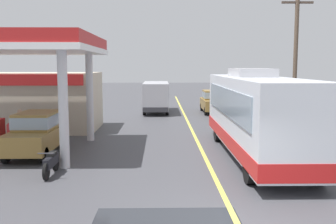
{
  "coord_description": "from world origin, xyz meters",
  "views": [
    {
      "loc": [
        -1.85,
        -8.62,
        3.8
      ],
      "look_at": [
        -1.5,
        10.0,
        1.6
      ],
      "focal_mm": 41.92,
      "sensor_mm": 36.0,
      "label": 1
    }
  ],
  "objects_px": {
    "car_at_pump": "(37,131)",
    "pedestrian_by_shop": "(20,124)",
    "car_trailing_behind_bus": "(213,100)",
    "pedestrian_near_pump": "(13,134)",
    "coach_bus_main": "(256,116)",
    "motorcycle_parked_forecourt": "(51,163)",
    "minibus_opposing_lane": "(156,94)"
  },
  "relations": [
    {
      "from": "car_at_pump",
      "to": "motorcycle_parked_forecourt",
      "type": "relative_size",
      "value": 2.33
    },
    {
      "from": "car_at_pump",
      "to": "coach_bus_main",
      "type": "bearing_deg",
      "value": -3.31
    },
    {
      "from": "coach_bus_main",
      "to": "minibus_opposing_lane",
      "type": "distance_m",
      "value": 16.49
    },
    {
      "from": "motorcycle_parked_forecourt",
      "to": "pedestrian_by_shop",
      "type": "bearing_deg",
      "value": 117.94
    },
    {
      "from": "pedestrian_by_shop",
      "to": "coach_bus_main",
      "type": "bearing_deg",
      "value": -16.36
    },
    {
      "from": "minibus_opposing_lane",
      "to": "car_trailing_behind_bus",
      "type": "bearing_deg",
      "value": -6.78
    },
    {
      "from": "car_at_pump",
      "to": "motorcycle_parked_forecourt",
      "type": "bearing_deg",
      "value": -65.52
    },
    {
      "from": "minibus_opposing_lane",
      "to": "pedestrian_near_pump",
      "type": "xyz_separation_m",
      "value": [
        -5.8,
        -15.73,
        -0.54
      ]
    },
    {
      "from": "coach_bus_main",
      "to": "pedestrian_by_shop",
      "type": "distance_m",
      "value": 11.47
    },
    {
      "from": "minibus_opposing_lane",
      "to": "car_trailing_behind_bus",
      "type": "height_order",
      "value": "minibus_opposing_lane"
    },
    {
      "from": "minibus_opposing_lane",
      "to": "car_trailing_behind_bus",
      "type": "distance_m",
      "value": 4.67
    },
    {
      "from": "pedestrian_by_shop",
      "to": "pedestrian_near_pump",
      "type": "bearing_deg",
      "value": -75.28
    },
    {
      "from": "car_at_pump",
      "to": "minibus_opposing_lane",
      "type": "relative_size",
      "value": 0.69
    },
    {
      "from": "minibus_opposing_lane",
      "to": "motorcycle_parked_forecourt",
      "type": "height_order",
      "value": "minibus_opposing_lane"
    },
    {
      "from": "minibus_opposing_lane",
      "to": "coach_bus_main",
      "type": "bearing_deg",
      "value": -74.61
    },
    {
      "from": "coach_bus_main",
      "to": "minibus_opposing_lane",
      "type": "bearing_deg",
      "value": 105.39
    },
    {
      "from": "pedestrian_by_shop",
      "to": "car_trailing_behind_bus",
      "type": "relative_size",
      "value": 0.4
    },
    {
      "from": "pedestrian_near_pump",
      "to": "car_trailing_behind_bus",
      "type": "bearing_deg",
      "value": 55.53
    },
    {
      "from": "pedestrian_near_pump",
      "to": "pedestrian_by_shop",
      "type": "distance_m",
      "value": 3.16
    },
    {
      "from": "coach_bus_main",
      "to": "motorcycle_parked_forecourt",
      "type": "xyz_separation_m",
      "value": [
        -7.81,
        -2.76,
        -1.28
      ]
    },
    {
      "from": "motorcycle_parked_forecourt",
      "to": "coach_bus_main",
      "type": "bearing_deg",
      "value": 19.44
    },
    {
      "from": "minibus_opposing_lane",
      "to": "car_at_pump",
      "type": "bearing_deg",
      "value": -107.81
    },
    {
      "from": "car_at_pump",
      "to": "pedestrian_by_shop",
      "type": "xyz_separation_m",
      "value": [
        -1.67,
        2.69,
        -0.08
      ]
    },
    {
      "from": "minibus_opposing_lane",
      "to": "pedestrian_by_shop",
      "type": "distance_m",
      "value": 14.3
    },
    {
      "from": "pedestrian_by_shop",
      "to": "minibus_opposing_lane",
      "type": "bearing_deg",
      "value": 62.47
    },
    {
      "from": "car_trailing_behind_bus",
      "to": "motorcycle_parked_forecourt",
      "type": "bearing_deg",
      "value": -113.98
    },
    {
      "from": "coach_bus_main",
      "to": "motorcycle_parked_forecourt",
      "type": "bearing_deg",
      "value": -160.56
    },
    {
      "from": "motorcycle_parked_forecourt",
      "to": "car_trailing_behind_bus",
      "type": "height_order",
      "value": "car_trailing_behind_bus"
    },
    {
      "from": "car_at_pump",
      "to": "pedestrian_by_shop",
      "type": "distance_m",
      "value": 3.16
    },
    {
      "from": "motorcycle_parked_forecourt",
      "to": "minibus_opposing_lane",
      "type": "bearing_deg",
      "value": 79.57
    },
    {
      "from": "coach_bus_main",
      "to": "pedestrian_near_pump",
      "type": "xyz_separation_m",
      "value": [
        -10.18,
        0.17,
        -0.79
      ]
    },
    {
      "from": "coach_bus_main",
      "to": "car_at_pump",
      "type": "distance_m",
      "value": 9.35
    }
  ]
}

